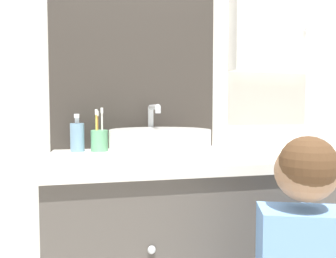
{
  "coord_description": "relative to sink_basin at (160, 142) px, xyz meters",
  "views": [
    {
      "loc": [
        -0.43,
        -0.87,
        1.05
      ],
      "look_at": [
        -0.18,
        0.28,
        0.98
      ],
      "focal_mm": 35.0,
      "sensor_mm": 36.0,
      "label": 1
    }
  ],
  "objects": [
    {
      "name": "soap_dispenser",
      "position": [
        -0.31,
        0.18,
        0.01
      ],
      "size": [
        0.06,
        0.06,
        0.15
      ],
      "color": "#6B93B2",
      "rests_on": "vanity_counter"
    },
    {
      "name": "sink_basin",
      "position": [
        0.0,
        0.0,
        0.0
      ],
      "size": [
        0.37,
        0.42,
        0.19
      ],
      "color": "white",
      "rests_on": "vanity_counter"
    },
    {
      "name": "toothbrush_holder",
      "position": [
        -0.22,
        0.17,
        -0.0
      ],
      "size": [
        0.07,
        0.07,
        0.18
      ],
      "color": "#66B27F",
      "rests_on": "vanity_counter"
    },
    {
      "name": "wall_back",
      "position": [
        0.21,
        0.3,
        0.35
      ],
      "size": [
        3.2,
        0.18,
        2.5
      ],
      "color": "silver",
      "rests_on": "ground_plane"
    }
  ]
}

